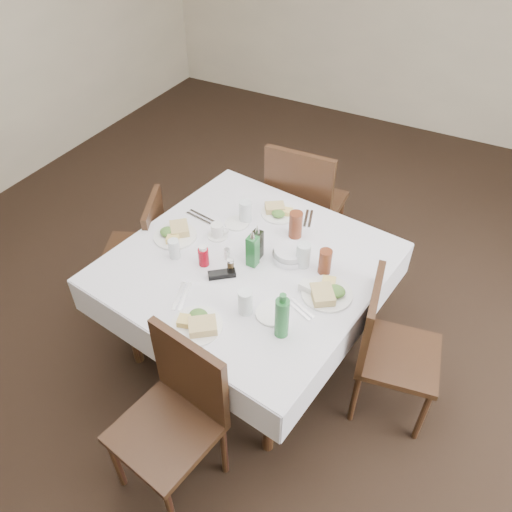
% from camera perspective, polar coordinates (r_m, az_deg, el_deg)
% --- Properties ---
extents(ground_plane, '(7.00, 7.00, 0.00)m').
position_cam_1_polar(ground_plane, '(3.42, 1.32, -9.33)').
color(ground_plane, black).
extents(room_shell, '(6.04, 7.04, 2.80)m').
position_cam_1_polar(room_shell, '(2.36, 1.99, 18.04)').
color(room_shell, '#B8AD94').
rests_on(room_shell, ground).
extents(dining_table, '(1.58, 1.58, 0.76)m').
position_cam_1_polar(dining_table, '(2.87, -0.93, -1.67)').
color(dining_table, black).
rests_on(dining_table, ground).
extents(chair_north, '(0.51, 0.51, 1.03)m').
position_cam_1_polar(chair_north, '(3.61, 5.40, 6.41)').
color(chair_north, black).
rests_on(chair_north, ground).
extents(chair_south, '(0.51, 0.51, 0.93)m').
position_cam_1_polar(chair_south, '(2.50, -9.00, -16.92)').
color(chair_south, black).
rests_on(chair_south, ground).
extents(chair_east, '(0.49, 0.49, 0.90)m').
position_cam_1_polar(chair_east, '(2.82, 14.56, -9.57)').
color(chair_east, black).
rests_on(chair_east, ground).
extents(chair_west, '(0.53, 0.53, 0.84)m').
position_cam_1_polar(chair_west, '(3.45, -12.72, 1.27)').
color(chair_west, black).
rests_on(chair_west, ground).
extents(meal_north, '(0.23, 0.23, 0.05)m').
position_cam_1_polar(meal_north, '(3.15, 2.59, 5.11)').
color(meal_north, white).
rests_on(meal_north, dining_table).
extents(meal_south, '(0.26, 0.26, 0.06)m').
position_cam_1_polar(meal_south, '(2.48, -6.67, -7.68)').
color(meal_south, white).
rests_on(meal_south, dining_table).
extents(meal_east, '(0.27, 0.27, 0.06)m').
position_cam_1_polar(meal_east, '(2.63, 8.14, -4.14)').
color(meal_east, white).
rests_on(meal_east, dining_table).
extents(meal_west, '(0.26, 0.26, 0.06)m').
position_cam_1_polar(meal_west, '(3.01, -9.25, 2.59)').
color(meal_west, white).
rests_on(meal_west, dining_table).
extents(side_plate_a, '(0.15, 0.15, 0.01)m').
position_cam_1_polar(side_plate_a, '(3.07, -2.21, 3.75)').
color(side_plate_a, white).
rests_on(side_plate_a, dining_table).
extents(side_plate_b, '(0.17, 0.17, 0.01)m').
position_cam_1_polar(side_plate_b, '(2.53, 1.90, -6.57)').
color(side_plate_b, white).
rests_on(side_plate_b, dining_table).
extents(water_n, '(0.08, 0.08, 0.14)m').
position_cam_1_polar(water_n, '(3.06, -1.23, 5.12)').
color(water_n, silver).
rests_on(water_n, dining_table).
extents(water_s, '(0.07, 0.07, 0.14)m').
position_cam_1_polar(water_s, '(2.49, -1.23, -5.25)').
color(water_s, silver).
rests_on(water_s, dining_table).
extents(water_e, '(0.08, 0.08, 0.15)m').
position_cam_1_polar(water_e, '(2.76, 5.41, 0.13)').
color(water_e, silver).
rests_on(water_e, dining_table).
extents(water_w, '(0.06, 0.06, 0.12)m').
position_cam_1_polar(water_w, '(2.84, -9.32, 0.83)').
color(water_w, silver).
rests_on(water_w, dining_table).
extents(iced_tea_a, '(0.08, 0.08, 0.17)m').
position_cam_1_polar(iced_tea_a, '(2.94, 4.55, 3.59)').
color(iced_tea_a, brown).
rests_on(iced_tea_a, dining_table).
extents(iced_tea_b, '(0.07, 0.07, 0.15)m').
position_cam_1_polar(iced_tea_b, '(2.73, 7.89, -0.64)').
color(iced_tea_b, brown).
rests_on(iced_tea_b, dining_table).
extents(bread_basket, '(0.20, 0.20, 0.07)m').
position_cam_1_polar(bread_basket, '(2.82, 3.87, 0.20)').
color(bread_basket, silver).
rests_on(bread_basket, dining_table).
extents(oil_cruet_dark, '(0.05, 0.05, 0.22)m').
position_cam_1_polar(oil_cruet_dark, '(2.78, 0.16, 1.47)').
color(oil_cruet_dark, black).
rests_on(oil_cruet_dark, dining_table).
extents(oil_cruet_green, '(0.06, 0.06, 0.24)m').
position_cam_1_polar(oil_cruet_green, '(2.73, -0.39, 0.70)').
color(oil_cruet_green, '#20662E').
rests_on(oil_cruet_green, dining_table).
extents(ketchup_bottle, '(0.06, 0.06, 0.13)m').
position_cam_1_polar(ketchup_bottle, '(2.77, -6.02, -0.01)').
color(ketchup_bottle, '#9C0717').
rests_on(ketchup_bottle, dining_table).
extents(salt_shaker, '(0.03, 0.03, 0.07)m').
position_cam_1_polar(salt_shaker, '(2.81, -3.33, 0.24)').
color(salt_shaker, white).
rests_on(salt_shaker, dining_table).
extents(pepper_shaker, '(0.04, 0.04, 0.08)m').
position_cam_1_polar(pepper_shaker, '(2.73, -2.93, -1.07)').
color(pepper_shaker, '#45331D').
rests_on(pepper_shaker, dining_table).
extents(coffee_mug, '(0.13, 0.12, 0.09)m').
position_cam_1_polar(coffee_mug, '(2.97, -4.41, 2.86)').
color(coffee_mug, white).
rests_on(coffee_mug, dining_table).
extents(sunglasses, '(0.15, 0.13, 0.03)m').
position_cam_1_polar(sunglasses, '(2.72, -3.92, -2.09)').
color(sunglasses, black).
rests_on(sunglasses, dining_table).
extents(green_bottle, '(0.07, 0.07, 0.27)m').
position_cam_1_polar(green_bottle, '(2.36, 2.98, -6.98)').
color(green_bottle, '#20662E').
rests_on(green_bottle, dining_table).
extents(sugar_caddy, '(0.11, 0.07, 0.05)m').
position_cam_1_polar(sugar_caddy, '(2.64, 6.10, -3.64)').
color(sugar_caddy, white).
rests_on(sugar_caddy, dining_table).
extents(cutlery_n, '(0.09, 0.18, 0.01)m').
position_cam_1_polar(cutlery_n, '(3.13, 5.99, 4.28)').
color(cutlery_n, silver).
rests_on(cutlery_n, dining_table).
extents(cutlery_s, '(0.11, 0.21, 0.01)m').
position_cam_1_polar(cutlery_s, '(2.64, -8.48, -4.57)').
color(cutlery_s, silver).
rests_on(cutlery_s, dining_table).
extents(cutlery_e, '(0.17, 0.11, 0.01)m').
position_cam_1_polar(cutlery_e, '(2.56, 5.11, -6.08)').
color(cutlery_e, silver).
rests_on(cutlery_e, dining_table).
extents(cutlery_w, '(0.21, 0.08, 0.01)m').
position_cam_1_polar(cutlery_w, '(3.14, -6.37, 4.43)').
color(cutlery_w, silver).
rests_on(cutlery_w, dining_table).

